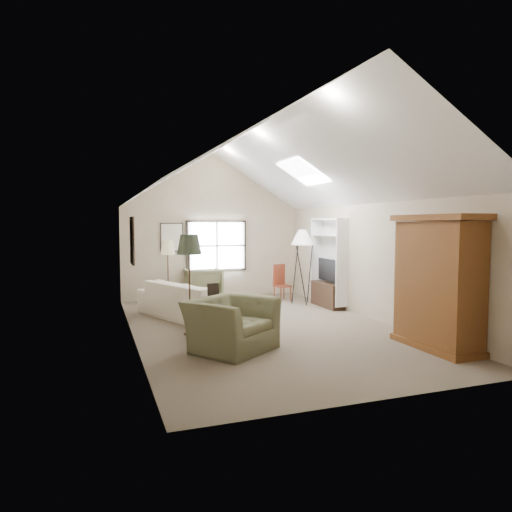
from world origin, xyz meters
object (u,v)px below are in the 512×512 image
object	(u,v)px
sofa	(191,300)
coffee_table	(243,310)
armchair_far	(203,284)
armoire	(438,282)
side_chair	(282,283)
side_table	(213,317)
armchair_near	(231,325)

from	to	relation	value
sofa	coffee_table	world-z (taller)	sofa
sofa	armchair_far	world-z (taller)	armchair_far
armoire	side_chair	distance (m)	5.28
side_table	coffee_table	bearing A→B (deg)	47.51
side_chair	side_table	bearing A→B (deg)	-142.65
side_table	side_chair	distance (m)	4.10
armoire	side_chair	size ratio (longest dim) A/B	2.27
sofa	side_table	size ratio (longest dim) A/B	3.99
armchair_near	coffee_table	size ratio (longest dim) A/B	1.46
armchair_far	armchair_near	bearing A→B (deg)	81.02
armchair_near	side_chair	size ratio (longest dim) A/B	1.34
armchair_far	coffee_table	distance (m)	3.02
sofa	armchair_near	distance (m)	2.70
sofa	armchair_near	size ratio (longest dim) A/B	2.10
armchair_near	side_chair	distance (m)	4.96
sofa	side_chair	bearing A→B (deg)	-86.14
sofa	side_table	bearing A→B (deg)	159.44
side_chair	armchair_far	bearing A→B (deg)	144.43
coffee_table	side_table	xyz separation A→B (m)	(-0.88, -0.96, 0.11)
armchair_near	coffee_table	bearing A→B (deg)	32.04
armoire	side_table	distance (m)	3.97
coffee_table	side_table	distance (m)	1.31
side_table	side_chair	size ratio (longest dim) A/B	0.70
side_table	armoire	bearing A→B (deg)	-33.16
sofa	side_chair	world-z (taller)	side_chair
armchair_near	side_table	size ratio (longest dim) A/B	1.90
armchair_near	side_table	distance (m)	1.10
armchair_far	side_table	size ratio (longest dim) A/B	1.40
sofa	armchair_near	xyz separation A→B (m)	(0.12, -2.70, 0.02)
armchair_far	side_chair	size ratio (longest dim) A/B	0.99
armoire	coffee_table	xyz separation A→B (m)	(-2.38, 3.09, -0.87)
armoire	armchair_near	world-z (taller)	armoire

